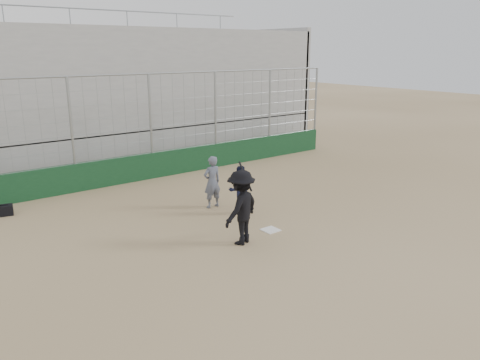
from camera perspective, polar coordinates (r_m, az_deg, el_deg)
ground at (r=13.16m, az=3.73°, el=-6.14°), size 90.00×90.00×0.00m
home_plate at (r=13.15m, az=3.73°, el=-6.09°), size 0.44×0.44×0.02m
backstop at (r=18.49m, az=-10.63°, el=3.16°), size 18.10×0.25×4.04m
bleachers at (r=22.69m, az=-16.70°, el=10.09°), size 20.25×6.70×6.98m
batter_at_plate at (r=11.98m, az=0.15°, el=-3.35°), size 1.44×1.13×2.09m
catcher_crouched at (r=14.28m, az=-0.07°, el=-2.14°), size 0.80×0.66×1.03m
umpire at (r=14.79m, az=-3.41°, el=-0.56°), size 0.61×0.40×1.51m
equipment_bag at (r=15.93m, az=-27.26°, el=-3.37°), size 0.80×0.48×0.36m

